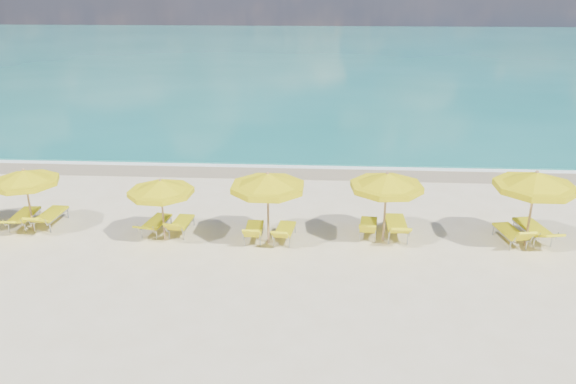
{
  "coord_description": "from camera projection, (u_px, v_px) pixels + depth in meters",
  "views": [
    {
      "loc": [
        1.05,
        -16.12,
        7.9
      ],
      "look_at": [
        0.0,
        1.5,
        1.2
      ],
      "focal_mm": 35.0,
      "sensor_mm": 36.0,
      "label": 1
    }
  ],
  "objects": [
    {
      "name": "lounger_5_right",
      "position": [
        396.0,
        229.0,
        18.37
      ],
      "size": [
        0.69,
        2.03,
        0.83
      ],
      "rotation": [
        0.0,
        0.0,
        -0.0
      ],
      "color": "#A5A8AD",
      "rests_on": "ground"
    },
    {
      "name": "wet_sand_band",
      "position": [
        296.0,
        170.0,
        24.81
      ],
      "size": [
        120.0,
        2.6,
        0.01
      ],
      "primitive_type": "cube",
      "color": "tan",
      "rests_on": "ground"
    },
    {
      "name": "lounger_2_left",
      "position": [
        24.0,
        220.0,
        19.13
      ],
      "size": [
        0.72,
        1.94,
        0.69
      ],
      "rotation": [
        0.0,
        0.0,
        0.06
      ],
      "color": "#A5A8AD",
      "rests_on": "ground"
    },
    {
      "name": "umbrella_2",
      "position": [
        25.0,
        178.0,
        18.2
      ],
      "size": [
        2.3,
        2.3,
        2.19
      ],
      "rotation": [
        0.0,
        0.0,
        -0.06
      ],
      "color": "tan",
      "rests_on": "ground"
    },
    {
      "name": "umbrella_3",
      "position": [
        161.0,
        188.0,
        17.51
      ],
      "size": [
        2.61,
        2.61,
        2.12
      ],
      "rotation": [
        0.0,
        0.0,
        0.3
      ],
      "color": "tan",
      "rests_on": "ground"
    },
    {
      "name": "lounger_2_right",
      "position": [
        51.0,
        219.0,
        19.16
      ],
      "size": [
        0.73,
        1.94,
        0.78
      ],
      "rotation": [
        0.0,
        0.0,
        -0.06
      ],
      "color": "#A5A8AD",
      "rests_on": "ground"
    },
    {
      "name": "lounger_6_right",
      "position": [
        533.0,
        233.0,
        18.13
      ],
      "size": [
        1.01,
        2.11,
        0.74
      ],
      "rotation": [
        0.0,
        0.0,
        0.19
      ],
      "color": "#A5A8AD",
      "rests_on": "ground"
    },
    {
      "name": "lounger_4_left",
      "position": [
        254.0,
        233.0,
        18.15
      ],
      "size": [
        0.59,
        1.65,
        0.78
      ],
      "rotation": [
        0.0,
        0.0,
        0.01
      ],
      "color": "#A5A8AD",
      "rests_on": "ground"
    },
    {
      "name": "lounger_3_left",
      "position": [
        156.0,
        226.0,
        18.66
      ],
      "size": [
        0.86,
        1.85,
        0.68
      ],
      "rotation": [
        0.0,
        0.0,
        -0.17
      ],
      "color": "#A5A8AD",
      "rests_on": "ground"
    },
    {
      "name": "whitecap_near",
      "position": [
        205.0,
        118.0,
        34.1
      ],
      "size": [
        14.0,
        0.36,
        0.05
      ],
      "primitive_type": "cube",
      "color": "white",
      "rests_on": "ground"
    },
    {
      "name": "lounger_4_right",
      "position": [
        285.0,
        234.0,
        18.09
      ],
      "size": [
        0.74,
        1.71,
        0.75
      ],
      "rotation": [
        0.0,
        0.0,
        -0.12
      ],
      "color": "#A5A8AD",
      "rests_on": "ground"
    },
    {
      "name": "lounger_5_left",
      "position": [
        368.0,
        229.0,
        18.44
      ],
      "size": [
        0.75,
        1.68,
        0.78
      ],
      "rotation": [
        0.0,
        0.0,
        -0.13
      ],
      "color": "#A5A8AD",
      "rests_on": "ground"
    },
    {
      "name": "ground_plane",
      "position": [
        285.0,
        244.0,
        17.91
      ],
      "size": [
        120.0,
        120.0,
        0.0
      ],
      "primitive_type": "plane",
      "color": "beige"
    },
    {
      "name": "umbrella_5",
      "position": [
        387.0,
        182.0,
        17.41
      ],
      "size": [
        2.89,
        2.89,
        2.36
      ],
      "rotation": [
        0.0,
        0.0,
        -0.29
      ],
      "color": "tan",
      "rests_on": "ground"
    },
    {
      "name": "umbrella_4",
      "position": [
        268.0,
        182.0,
        17.25
      ],
      "size": [
        3.12,
        3.12,
        2.41
      ],
      "rotation": [
        0.0,
        0.0,
        -0.41
      ],
      "color": "tan",
      "rests_on": "ground"
    },
    {
      "name": "ocean",
      "position": [
        313.0,
        55.0,
        62.7
      ],
      "size": [
        120.0,
        80.0,
        0.3
      ],
      "primitive_type": "cube",
      "color": "#126A65",
      "rests_on": "ground"
    },
    {
      "name": "foam_line",
      "position": [
        297.0,
        165.0,
        25.56
      ],
      "size": [
        120.0,
        1.2,
        0.03
      ],
      "primitive_type": "cube",
      "color": "white",
      "rests_on": "ground"
    },
    {
      "name": "lounger_3_right",
      "position": [
        181.0,
        227.0,
        18.61
      ],
      "size": [
        0.67,
        1.7,
        0.76
      ],
      "rotation": [
        0.0,
        0.0,
        -0.07
      ],
      "color": "#A5A8AD",
      "rests_on": "ground"
    },
    {
      "name": "lounger_6_left",
      "position": [
        510.0,
        237.0,
        17.89
      ],
      "size": [
        0.88,
        1.79,
        0.84
      ],
      "rotation": [
        0.0,
        0.0,
        0.18
      ],
      "color": "#A5A8AD",
      "rests_on": "ground"
    },
    {
      "name": "whitecap_far",
      "position": [
        419.0,
        98.0,
        39.86
      ],
      "size": [
        18.0,
        0.3,
        0.05
      ],
      "primitive_type": "cube",
      "color": "white",
      "rests_on": "ground"
    },
    {
      "name": "umbrella_6",
      "position": [
        536.0,
        182.0,
        17.03
      ],
      "size": [
        3.25,
        3.25,
        2.52
      ],
      "rotation": [
        0.0,
        0.0,
        -0.4
      ],
      "color": "tan",
      "rests_on": "ground"
    }
  ]
}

